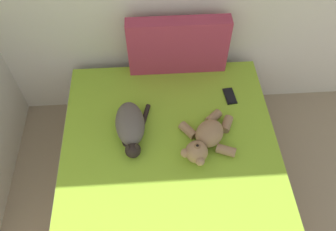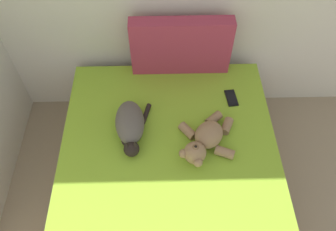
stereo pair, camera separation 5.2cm
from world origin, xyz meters
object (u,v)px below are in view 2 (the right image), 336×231
Objects in this scene: patterned_cushion at (181,46)px; cat at (130,125)px; cell_phone at (231,98)px; bed at (170,194)px; teddy_bear at (205,140)px.

patterned_cushion is 0.69m from cat.
bed is at bearing -127.37° from cell_phone.
patterned_cushion is 1.67× the size of cat.
patterned_cushion is 0.52m from cell_phone.
cell_phone is (0.46, 0.60, 0.28)m from bed.
teddy_bear is at bearing -120.52° from cell_phone.
cat is 0.49m from teddy_bear.
teddy_bear reaches higher than cat.
teddy_bear is at bearing -14.69° from cat.
teddy_bear is 0.46m from cell_phone.
teddy_bear is at bearing 42.44° from bed.
cat is at bearing 127.16° from bed.
cat is 0.97× the size of teddy_bear.
cat reaches higher than cell_phone.
cat is 2.80× the size of cell_phone.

